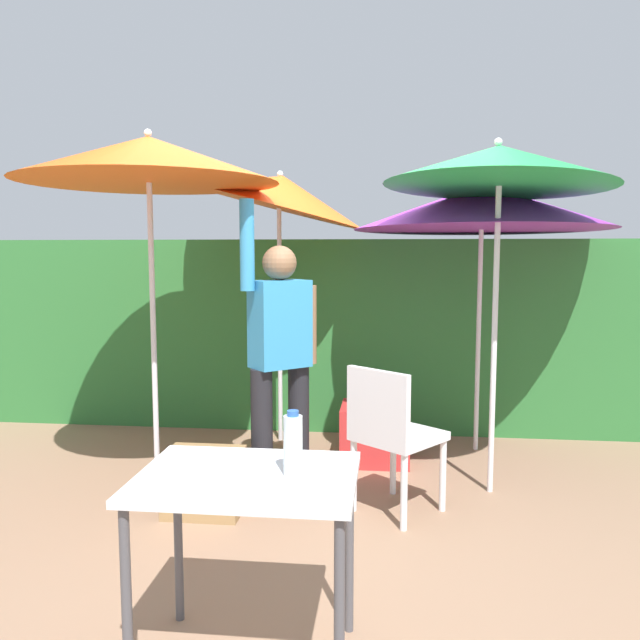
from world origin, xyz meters
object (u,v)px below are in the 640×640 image
Objects in this scene: chair_plastic at (391,431)px; crate_cardboard at (204,482)px; umbrella_orange at (280,192)px; folding_table at (248,498)px; umbrella_rainbow at (482,207)px; person_vendor at (280,349)px; umbrella_yellow at (149,160)px; cooler_box at (375,433)px; bottle_water at (293,445)px; umbrella_navy at (499,167)px.

chair_plastic is 1.96× the size of crate_cardboard.
folding_table is at bearing -82.51° from umbrella_orange.
umbrella_rainbow is 1.13× the size of person_vendor.
umbrella_yellow reaches higher than chair_plastic.
umbrella_yellow is at bearing 136.77° from crate_cardboard.
chair_plastic reaches higher than cooler_box.
umbrella_orange is 5.20× the size of crate_cardboard.
bottle_water reaches higher than cooler_box.
umbrella_yellow is at bearing -156.77° from cooler_box.
cooler_box is at bearing 23.23° from umbrella_yellow.
folding_table is at bearing -178.64° from bottle_water.
umbrella_orange reaches higher than umbrella_navy.
chair_plastic is at bearing -57.59° from umbrella_orange.
umbrella_orange reaches higher than bottle_water.
umbrella_orange is 1.29m from umbrella_yellow.
umbrella_orange is at bearing 147.30° from umbrella_navy.
umbrella_rainbow is at bearing 63.03° from chair_plastic.
umbrella_yellow is (-0.65, -1.11, 0.11)m from umbrella_orange.
umbrella_navy is at bearing 34.04° from chair_plastic.
umbrella_orange is 2.65× the size of chair_plastic.
chair_plastic is (-0.64, -0.44, -1.58)m from umbrella_navy.
umbrella_navy is at bearing 2.87° from umbrella_yellow.
person_vendor reaches higher than cooler_box.
crate_cardboard is at bearing -141.30° from umbrella_rainbow.
folding_table reaches higher than cooler_box.
umbrella_rainbow is 0.93× the size of umbrella_navy.
umbrella_rainbow reaches higher than chair_plastic.
chair_plastic reaches higher than crate_cardboard.
umbrella_rainbow is at bearing 38.70° from crate_cardboard.
person_vendor is (0.85, -0.01, -1.21)m from umbrella_yellow.
umbrella_rainbow is 0.90× the size of umbrella_orange.
folding_table is at bearing -122.01° from umbrella_navy.
umbrella_yellow is 2.28m from chair_plastic.
bottle_water is at bearing -95.94° from cooler_box.
chair_plastic is at bearing 5.37° from crate_cardboard.
chair_plastic is 1.55m from folding_table.
umbrella_yellow is at bearing 120.28° from folding_table.
bottle_water is at bearing -78.55° from person_vendor.
umbrella_navy is 2.83× the size of folding_table.
umbrella_navy reaches higher than crate_cardboard.
umbrella_rainbow is at bearing -3.95° from umbrella_orange.
umbrella_orange reaches higher than person_vendor.
chair_plastic is 1.53m from bottle_water.
crate_cardboard is 1.53m from folding_table.
umbrella_navy is 2.64m from folding_table.
bottle_water is (-0.36, -1.44, 0.35)m from chair_plastic.
umbrella_orange reaches higher than chair_plastic.
umbrella_navy is at bearing -34.08° from cooler_box.
cooler_box is at bearing 80.09° from folding_table.
bottle_water is (0.36, -1.76, -0.07)m from person_vendor.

